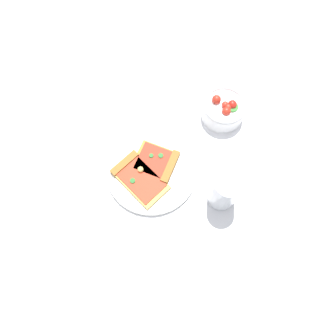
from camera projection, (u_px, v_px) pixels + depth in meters
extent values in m
plane|color=silver|center=(159.00, 160.00, 0.89)|extent=(2.40, 2.40, 0.00)
cylinder|color=silver|center=(152.00, 171.00, 0.87)|extent=(0.25, 0.25, 0.01)
cube|color=gold|center=(155.00, 161.00, 0.87)|extent=(0.14, 0.14, 0.01)
cube|color=#A36B2D|center=(170.00, 167.00, 0.86)|extent=(0.07, 0.09, 0.02)
cube|color=#B22D19|center=(155.00, 161.00, 0.86)|extent=(0.13, 0.12, 0.00)
cylinder|color=#2D722D|center=(160.00, 154.00, 0.87)|extent=(0.01, 0.01, 0.00)
cylinder|color=#2D722D|center=(151.00, 156.00, 0.86)|extent=(0.01, 0.01, 0.00)
cube|color=#E5B256|center=(140.00, 179.00, 0.85)|extent=(0.15, 0.17, 0.01)
cube|color=#A36B2D|center=(125.00, 163.00, 0.86)|extent=(0.09, 0.06, 0.02)
cube|color=red|center=(140.00, 179.00, 0.84)|extent=(0.13, 0.15, 0.00)
sphere|color=#EAD172|center=(141.00, 169.00, 0.85)|extent=(0.02, 0.02, 0.02)
cylinder|color=#2D722D|center=(133.00, 181.00, 0.84)|extent=(0.01, 0.01, 0.00)
cylinder|color=white|center=(223.00, 110.00, 0.91)|extent=(0.12, 0.12, 0.05)
torus|color=white|center=(225.00, 105.00, 0.89)|extent=(0.12, 0.12, 0.01)
sphere|color=red|center=(226.00, 111.00, 0.88)|extent=(0.02, 0.02, 0.02)
sphere|color=red|center=(216.00, 99.00, 0.89)|extent=(0.03, 0.03, 0.03)
sphere|color=red|center=(232.00, 105.00, 0.88)|extent=(0.03, 0.03, 0.03)
sphere|color=red|center=(225.00, 105.00, 0.88)|extent=(0.02, 0.02, 0.02)
sphere|color=red|center=(228.00, 107.00, 0.88)|extent=(0.02, 0.02, 0.02)
cylinder|color=#388433|center=(233.00, 107.00, 0.88)|extent=(0.04, 0.04, 0.01)
cylinder|color=silver|center=(225.00, 190.00, 0.79)|extent=(0.07, 0.07, 0.13)
cylinder|color=#592D0F|center=(224.00, 192.00, 0.81)|extent=(0.06, 0.06, 0.09)
cube|color=white|center=(71.00, 209.00, 0.84)|extent=(0.15, 0.13, 0.00)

